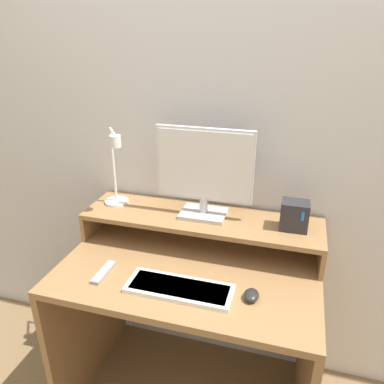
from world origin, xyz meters
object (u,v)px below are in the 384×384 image
at_px(router_dock, 295,215).
at_px(keyboard, 179,288).
at_px(desk_lamp, 116,174).
at_px(monitor, 204,172).
at_px(remote_control, 104,272).
at_px(mouse, 251,295).

relative_size(router_dock, keyboard, 0.30).
distance_m(desk_lamp, keyboard, 0.62).
xyz_separation_m(monitor, keyboard, (0.00, -0.37, -0.34)).
relative_size(monitor, remote_control, 2.81).
bearing_deg(monitor, desk_lamp, -176.40).
relative_size(desk_lamp, router_dock, 3.00).
bearing_deg(keyboard, remote_control, 177.58).
bearing_deg(monitor, remote_control, -132.51).
height_order(keyboard, remote_control, keyboard).
xyz_separation_m(router_dock, mouse, (-0.12, -0.33, -0.19)).
height_order(desk_lamp, keyboard, desk_lamp).
distance_m(router_dock, mouse, 0.40).
distance_m(monitor, remote_control, 0.59).
bearing_deg(monitor, mouse, -51.26).
bearing_deg(desk_lamp, monitor, 3.60).
distance_m(desk_lamp, remote_control, 0.46).
xyz_separation_m(monitor, desk_lamp, (-0.41, -0.03, -0.04)).
height_order(desk_lamp, remote_control, desk_lamp).
height_order(router_dock, mouse, router_dock).
bearing_deg(keyboard, desk_lamp, 140.33).
distance_m(monitor, keyboard, 0.51).
distance_m(router_dock, remote_control, 0.83).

